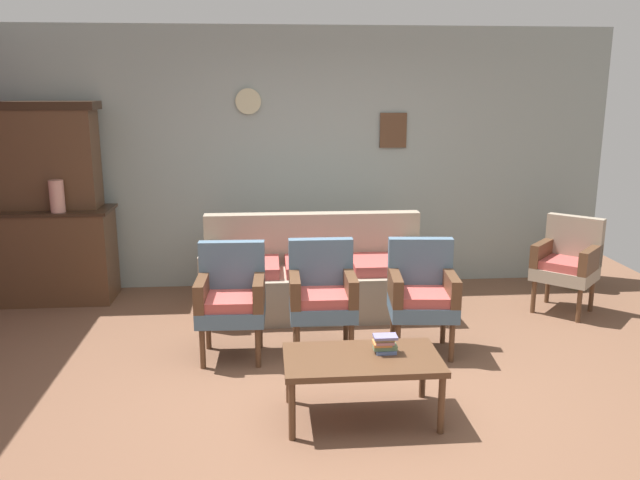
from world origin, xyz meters
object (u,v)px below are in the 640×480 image
object	(u,v)px
armchair_near_couch_end	(422,291)
book_stack_on_table	(384,344)
floor_vase_by_wall	(581,260)
side_cabinet	(56,255)
coffee_table	(362,363)
floral_couch	(315,278)
wingback_chair_by_fireplace	(567,260)
armchair_near_cabinet	(231,296)
armchair_row_middle	(322,292)
vase_on_cabinet	(57,196)

from	to	relation	value
armchair_near_couch_end	book_stack_on_table	bearing A→B (deg)	-115.85
armchair_near_couch_end	book_stack_on_table	distance (m)	1.12
floor_vase_by_wall	side_cabinet	bearing A→B (deg)	178.94
coffee_table	book_stack_on_table	distance (m)	0.19
armchair_near_couch_end	floral_couch	bearing A→B (deg)	127.73
wingback_chair_by_fireplace	coffee_table	xyz separation A→B (m)	(-2.23, -1.87, -0.12)
armchair_near_cabinet	armchair_near_couch_end	size ratio (longest dim) A/B	1.00
armchair_row_middle	wingback_chair_by_fireplace	xyz separation A→B (m)	(2.39, 0.77, 0.00)
armchair_near_couch_end	wingback_chair_by_fireplace	distance (m)	1.79
book_stack_on_table	floor_vase_by_wall	world-z (taller)	floor_vase_by_wall
side_cabinet	floral_couch	world-z (taller)	side_cabinet
armchair_near_cabinet	book_stack_on_table	size ratio (longest dim) A/B	5.82
armchair_near_couch_end	floor_vase_by_wall	xyz separation A→B (m)	(2.06, 1.46, -0.18)
armchair_row_middle	floor_vase_by_wall	xyz separation A→B (m)	(2.86, 1.41, -0.18)
side_cabinet	floral_couch	distance (m)	2.60
floral_couch	coffee_table	distance (m)	2.07
armchair_near_couch_end	floor_vase_by_wall	world-z (taller)	armchair_near_couch_end
book_stack_on_table	armchair_row_middle	bearing A→B (deg)	106.42
armchair_near_couch_end	coffee_table	size ratio (longest dim) A/B	0.90
armchair_near_cabinet	wingback_chair_by_fireplace	distance (m)	3.21
side_cabinet	vase_on_cabinet	distance (m)	0.65
armchair_near_cabinet	armchair_near_couch_end	world-z (taller)	same
armchair_near_couch_end	coffee_table	xyz separation A→B (m)	(-0.64, -1.06, -0.12)
armchair_near_couch_end	book_stack_on_table	size ratio (longest dim) A/B	5.82
armchair_near_cabinet	armchair_row_middle	xyz separation A→B (m)	(0.72, 0.03, 0.00)
side_cabinet	armchair_near_couch_end	size ratio (longest dim) A/B	1.28
book_stack_on_table	floor_vase_by_wall	size ratio (longest dim) A/B	0.24
coffee_table	wingback_chair_by_fireplace	bearing A→B (deg)	39.90
vase_on_cabinet	armchair_near_couch_end	bearing A→B (deg)	-23.36
floral_couch	wingback_chair_by_fireplace	bearing A→B (deg)	-4.83
armchair_near_cabinet	armchair_row_middle	bearing A→B (deg)	2.35
vase_on_cabinet	book_stack_on_table	distance (m)	3.67
side_cabinet	armchair_near_couch_end	world-z (taller)	side_cabinet
floral_couch	armchair_near_cabinet	xyz separation A→B (m)	(-0.73, -1.00, 0.17)
armchair_row_middle	floor_vase_by_wall	world-z (taller)	armchair_row_middle
armchair_near_cabinet	vase_on_cabinet	bearing A→B (deg)	141.01
floral_couch	armchair_near_cabinet	distance (m)	1.25
vase_on_cabinet	wingback_chair_by_fireplace	bearing A→B (deg)	-6.80
side_cabinet	floor_vase_by_wall	size ratio (longest dim) A/B	1.79
side_cabinet	coffee_table	distance (m)	3.75
armchair_row_middle	vase_on_cabinet	bearing A→B (deg)	150.92
floral_couch	wingback_chair_by_fireplace	size ratio (longest dim) A/B	2.33
side_cabinet	wingback_chair_by_fireplace	bearing A→B (deg)	-8.59
side_cabinet	book_stack_on_table	world-z (taller)	side_cabinet
side_cabinet	coffee_table	bearing A→B (deg)	-44.20
vase_on_cabinet	armchair_near_couch_end	distance (m)	3.54
armchair_row_middle	armchair_near_couch_end	size ratio (longest dim) A/B	1.00
book_stack_on_table	side_cabinet	bearing A→B (deg)	137.89
floral_couch	armchair_row_middle	size ratio (longest dim) A/B	2.33
book_stack_on_table	floor_vase_by_wall	xyz separation A→B (m)	(2.55, 2.46, -0.16)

